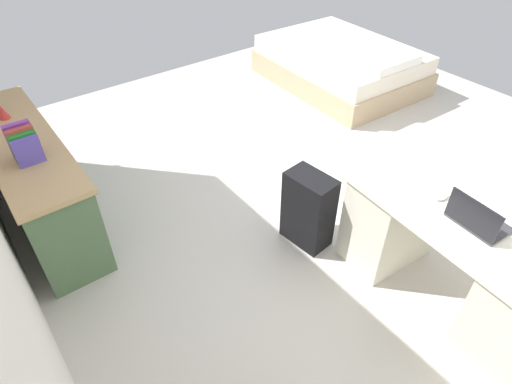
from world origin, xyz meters
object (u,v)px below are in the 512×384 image
Objects in this scene: desk at (450,259)px; bed at (341,65)px; suitcase_black at (308,210)px; computer_mouse at (442,196)px; credenza at (36,181)px; laptop at (477,219)px; figurine_small at (3,112)px.

bed is (2.77, -1.91, -0.15)m from desk.
computer_mouse is (-0.76, -0.35, 0.46)m from suitcase_black.
credenza is 3.78m from bed.
laptop is (-1.02, -0.29, 0.49)m from suitcase_black.
laptop is (-2.49, -1.82, 0.41)m from credenza.
figurine_small reaches higher than desk.
laptop reaches higher than desk.
figurine_small is (2.80, 1.86, 0.43)m from desk.
bed is 3.81m from figurine_small.
credenza is at bearing 95.24° from bed.
credenza reaches higher than suitcase_black.
figurine_small reaches higher than suitcase_black.
suitcase_black is at bearing -134.01° from credenza.
suitcase_black is at bearing 18.93° from desk.
credenza is 2.12m from suitcase_black.
laptop is at bearing 145.53° from bed.
computer_mouse reaches higher than bed.
laptop reaches higher than computer_mouse.
credenza is 2.94m from computer_mouse.
laptop is 2.97× the size of figurine_small.
computer_mouse is at bearing -161.49° from suitcase_black.
credenza is 3.11m from laptop.
laptop is (-2.84, 1.95, 0.55)m from bed.
desk is 0.41m from laptop.
bed is 19.54× the size of computer_mouse.
bed is 3.48m from laptop.
suitcase_black is 6.08× the size of computer_mouse.
desk reaches higher than bed.
figurine_small is at bearing 89.59° from bed.
bed is 3.22× the size of suitcase_black.
figurine_small reaches higher than bed.
computer_mouse is (0.26, -0.06, -0.03)m from laptop.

